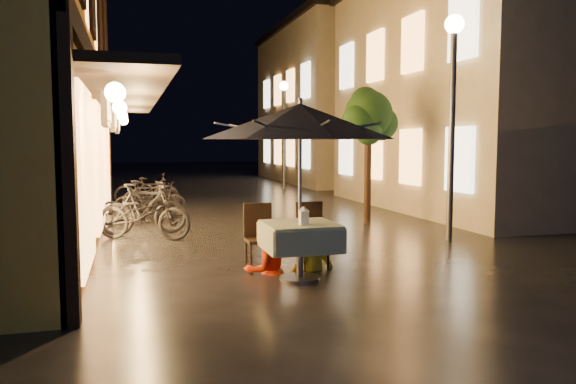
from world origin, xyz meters
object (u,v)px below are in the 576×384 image
object	(u,v)px
cafe_table	(300,237)
person_orange	(266,224)
streetlamp_near	(453,86)
patio_umbrella	(300,121)
bicycle_0	(144,214)
person_yellow	(311,221)
table_lantern	(304,214)

from	to	relation	value
cafe_table	person_orange	distance (m)	0.67
streetlamp_near	person_orange	distance (m)	4.84
streetlamp_near	patio_umbrella	distance (m)	4.32
person_orange	streetlamp_near	bearing A→B (deg)	-172.48
patio_umbrella	bicycle_0	world-z (taller)	patio_umbrella
person_yellow	person_orange	bearing A→B (deg)	-13.49
table_lantern	person_yellow	xyz separation A→B (m)	(0.34, 0.74, -0.20)
streetlamp_near	table_lantern	size ratio (longest dim) A/B	16.92
person_orange	patio_umbrella	bearing A→B (deg)	106.50
cafe_table	bicycle_0	xyz separation A→B (m)	(-1.98, 3.81, -0.09)
table_lantern	bicycle_0	bearing A→B (deg)	116.42
streetlamp_near	bicycle_0	world-z (taller)	streetlamp_near
patio_umbrella	person_orange	xyz separation A→B (m)	(-0.34, 0.56, -1.44)
table_lantern	person_orange	bearing A→B (deg)	114.69
patio_umbrella	person_orange	distance (m)	1.59
person_orange	bicycle_0	xyz separation A→B (m)	(-1.64, 3.25, -0.21)
streetlamp_near	person_orange	world-z (taller)	streetlamp_near
streetlamp_near	patio_umbrella	size ratio (longest dim) A/B	1.60
person_yellow	bicycle_0	distance (m)	3.99
patio_umbrella	person_yellow	size ratio (longest dim) A/B	1.83
streetlamp_near	table_lantern	distance (m)	4.78
person_orange	bicycle_0	bearing A→B (deg)	-77.71
cafe_table	person_orange	size ratio (longest dim) A/B	0.70
streetlamp_near	cafe_table	bearing A→B (deg)	-149.22
streetlamp_near	table_lantern	xyz separation A→B (m)	(-3.65, -2.35, -2.00)
streetlamp_near	bicycle_0	bearing A→B (deg)	163.81
patio_umbrella	bicycle_0	xyz separation A→B (m)	(-1.98, 3.81, -1.66)
patio_umbrella	person_orange	world-z (taller)	patio_umbrella
cafe_table	bicycle_0	size ratio (longest dim) A/B	0.53
cafe_table	table_lantern	distance (m)	0.37
patio_umbrella	streetlamp_near	bearing A→B (deg)	30.78
patio_umbrella	person_orange	bearing A→B (deg)	121.01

